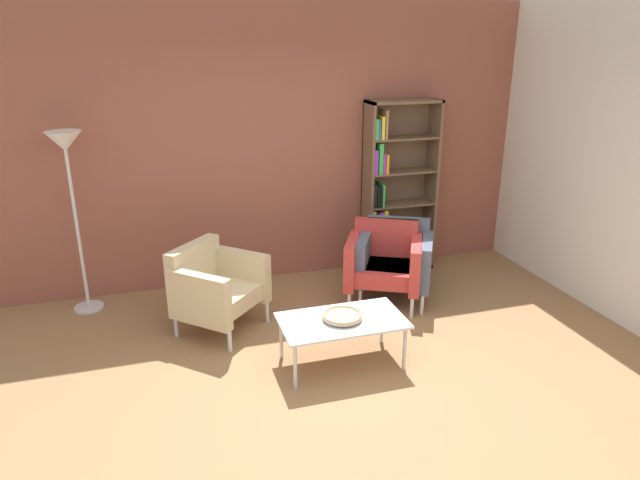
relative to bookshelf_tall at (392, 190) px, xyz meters
name	(u,v)px	position (x,y,z in m)	size (l,w,h in m)	color
ground_plane	(347,397)	(-1.31, -2.25, -0.92)	(8.32, 8.32, 0.00)	olive
brick_back_panel	(271,146)	(-1.31, 0.21, 0.53)	(6.40, 0.12, 2.90)	brown
plaster_right_partition	(629,165)	(1.55, -1.65, 0.53)	(0.12, 5.20, 2.90)	silver
bookshelf_tall	(392,190)	(0.00, 0.00, 0.00)	(0.80, 0.30, 1.90)	brown
coffee_table_low	(342,323)	(-1.20, -1.79, -0.55)	(1.00, 0.56, 0.40)	silver
decorative_bowl	(342,316)	(-1.20, -1.79, -0.49)	(0.32, 0.32, 0.05)	tan
armchair_near_window	(215,286)	(-2.10, -0.88, -0.51)	(0.95, 0.95, 0.78)	#C6B289
armchair_by_bookshelf	(384,261)	(-0.41, -0.77, -0.51)	(0.92, 0.90, 0.78)	#B73833
armchair_spare_guest	(395,259)	(-0.27, -0.73, -0.51)	(0.93, 0.91, 0.78)	#4C566B
floor_lamp_torchiere	(68,164)	(-3.26, -0.11, 0.53)	(0.32, 0.32, 1.74)	silver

